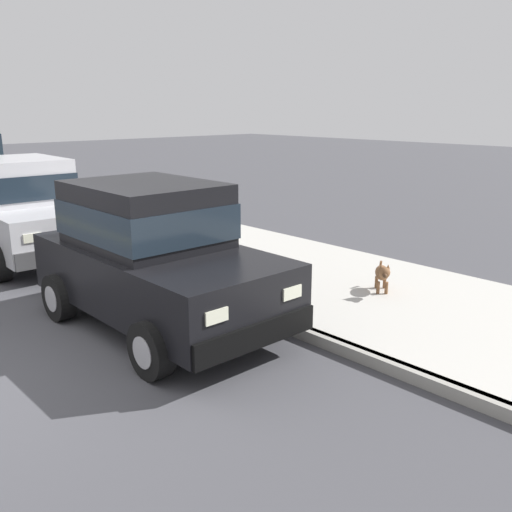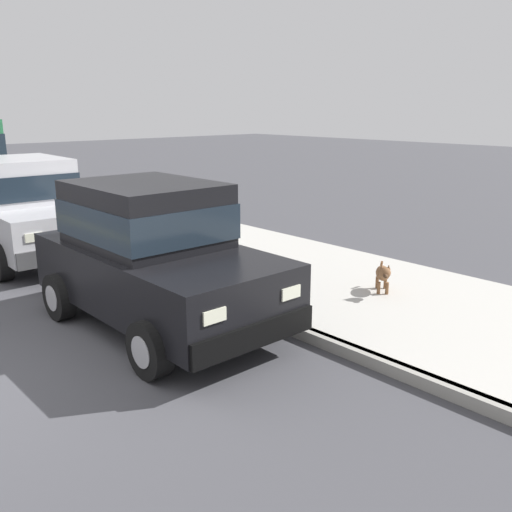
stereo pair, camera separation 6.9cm
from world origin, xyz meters
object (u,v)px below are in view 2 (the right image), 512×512
at_px(car_silver_hatchback, 25,207).
at_px(dog_brown, 383,274).
at_px(car_black_hatchback, 154,254).
at_px(fire_hydrant, 180,248).

distance_m(car_silver_hatchback, dog_brown, 6.74).
bearing_deg(dog_brown, car_black_hatchback, 153.74).
bearing_deg(fire_hydrant, car_silver_hatchback, 117.09).
xyz_separation_m(car_silver_hatchback, fire_hydrant, (1.49, -2.91, -0.50)).
bearing_deg(car_black_hatchback, fire_hydrant, 47.31).
bearing_deg(dog_brown, car_silver_hatchback, 115.57).
height_order(car_silver_hatchback, dog_brown, car_silver_hatchback).
distance_m(dog_brown, fire_hydrant, 3.46).
bearing_deg(car_black_hatchback, dog_brown, -26.26).
bearing_deg(car_silver_hatchback, car_black_hatchback, -90.90).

